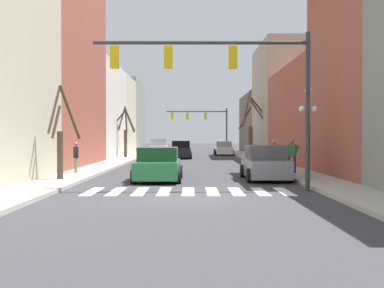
{
  "coord_description": "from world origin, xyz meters",
  "views": [
    {
      "loc": [
        0.14,
        -14.86,
        2.06
      ],
      "look_at": [
        0.17,
        20.64,
        1.48
      ],
      "focal_mm": 42.0,
      "sensor_mm": 36.0,
      "label": 1
    }
  ],
  "objects_px": {
    "car_parked_left_mid": "(158,147)",
    "street_tree_left_mid": "(61,139)",
    "car_at_intersection": "(223,149)",
    "car_parked_right_mid": "(181,150)",
    "traffic_signal_near": "(225,72)",
    "traffic_signal_far": "(203,120)",
    "street_lamp_right_corner": "(308,113)",
    "pedestrian_near_right_corner": "(274,151)",
    "pedestrian_on_right_sidewalk": "(75,155)",
    "street_tree_right_mid": "(252,128)",
    "car_parked_left_near": "(265,164)",
    "pedestrian_waiting_at_curb": "(291,153)",
    "car_parked_left_far": "(158,165)",
    "street_tree_left_far": "(125,131)"
  },
  "relations": [
    {
      "from": "car_parked_left_near",
      "to": "street_lamp_right_corner",
      "type": "bearing_deg",
      "value": -77.29
    },
    {
      "from": "car_parked_left_near",
      "to": "street_tree_right_mid",
      "type": "bearing_deg",
      "value": -6.16
    },
    {
      "from": "traffic_signal_near",
      "to": "car_parked_left_mid",
      "type": "distance_m",
      "value": 34.41
    },
    {
      "from": "car_parked_left_near",
      "to": "car_parked_right_mid",
      "type": "bearing_deg",
      "value": 12.15
    },
    {
      "from": "traffic_signal_near",
      "to": "traffic_signal_far",
      "type": "relative_size",
      "value": 1.06
    },
    {
      "from": "traffic_signal_far",
      "to": "car_parked_left_near",
      "type": "bearing_deg",
      "value": -86.63
    },
    {
      "from": "street_tree_left_far",
      "to": "pedestrian_on_right_sidewalk",
      "type": "bearing_deg",
      "value": -89.6
    },
    {
      "from": "traffic_signal_far",
      "to": "street_tree_left_mid",
      "type": "xyz_separation_m",
      "value": [
        -7.28,
        -36.5,
        -2.25
      ]
    },
    {
      "from": "car_parked_left_far",
      "to": "street_tree_left_far",
      "type": "height_order",
      "value": "street_tree_left_far"
    },
    {
      "from": "car_parked_left_mid",
      "to": "street_tree_left_far",
      "type": "distance_m",
      "value": 9.23
    },
    {
      "from": "car_at_intersection",
      "to": "car_parked_right_mid",
      "type": "bearing_deg",
      "value": 149.51
    },
    {
      "from": "car_parked_left_near",
      "to": "pedestrian_on_right_sidewalk",
      "type": "bearing_deg",
      "value": 76.04
    },
    {
      "from": "traffic_signal_far",
      "to": "pedestrian_near_right_corner",
      "type": "xyz_separation_m",
      "value": [
        3.66,
        -29.08,
        -3.03
      ]
    },
    {
      "from": "car_parked_left_mid",
      "to": "street_tree_left_mid",
      "type": "bearing_deg",
      "value": 176.04
    },
    {
      "from": "car_parked_left_near",
      "to": "street_tree_right_mid",
      "type": "distance_m",
      "value": 21.59
    },
    {
      "from": "street_lamp_right_corner",
      "to": "pedestrian_waiting_at_curb",
      "type": "height_order",
      "value": "street_lamp_right_corner"
    },
    {
      "from": "pedestrian_on_right_sidewalk",
      "to": "street_tree_right_mid",
      "type": "relative_size",
      "value": 0.26
    },
    {
      "from": "street_lamp_right_corner",
      "to": "car_parked_right_mid",
      "type": "xyz_separation_m",
      "value": [
        -6.68,
        20.38,
        -2.43
      ]
    },
    {
      "from": "traffic_signal_far",
      "to": "street_lamp_right_corner",
      "type": "height_order",
      "value": "traffic_signal_far"
    },
    {
      "from": "car_parked_left_near",
      "to": "street_tree_left_far",
      "type": "height_order",
      "value": "street_tree_left_far"
    },
    {
      "from": "street_lamp_right_corner",
      "to": "pedestrian_waiting_at_curb",
      "type": "bearing_deg",
      "value": 102.05
    },
    {
      "from": "pedestrian_near_right_corner",
      "to": "street_tree_left_mid",
      "type": "xyz_separation_m",
      "value": [
        -10.94,
        -7.43,
        0.78
      ]
    },
    {
      "from": "traffic_signal_far",
      "to": "street_tree_left_mid",
      "type": "bearing_deg",
      "value": -101.27
    },
    {
      "from": "pedestrian_on_right_sidewalk",
      "to": "traffic_signal_far",
      "type": "bearing_deg",
      "value": -36.5
    },
    {
      "from": "street_lamp_right_corner",
      "to": "car_parked_left_mid",
      "type": "distance_m",
      "value": 30.58
    },
    {
      "from": "street_tree_left_mid",
      "to": "street_tree_right_mid",
      "type": "height_order",
      "value": "street_tree_right_mid"
    },
    {
      "from": "car_parked_right_mid",
      "to": "pedestrian_waiting_at_curb",
      "type": "distance_m",
      "value": 19.59
    },
    {
      "from": "street_lamp_right_corner",
      "to": "car_parked_left_near",
      "type": "height_order",
      "value": "street_lamp_right_corner"
    },
    {
      "from": "car_at_intersection",
      "to": "pedestrian_near_right_corner",
      "type": "distance_m",
      "value": 22.33
    },
    {
      "from": "car_at_intersection",
      "to": "street_tree_right_mid",
      "type": "height_order",
      "value": "street_tree_right_mid"
    },
    {
      "from": "street_tree_left_far",
      "to": "car_parked_left_mid",
      "type": "bearing_deg",
      "value": 73.87
    },
    {
      "from": "traffic_signal_near",
      "to": "pedestrian_near_right_corner",
      "type": "height_order",
      "value": "traffic_signal_near"
    },
    {
      "from": "car_parked_left_near",
      "to": "pedestrian_on_right_sidewalk",
      "type": "xyz_separation_m",
      "value": [
        -9.63,
        2.39,
        0.34
      ]
    },
    {
      "from": "traffic_signal_far",
      "to": "pedestrian_on_right_sidewalk",
      "type": "distance_m",
      "value": 33.93
    },
    {
      "from": "street_lamp_right_corner",
      "to": "car_parked_left_far",
      "type": "relative_size",
      "value": 1.02
    },
    {
      "from": "pedestrian_waiting_at_curb",
      "to": "pedestrian_on_right_sidewalk",
      "type": "relative_size",
      "value": 1.1
    },
    {
      "from": "car_at_intersection",
      "to": "street_tree_left_far",
      "type": "relative_size",
      "value": 0.97
    },
    {
      "from": "car_at_intersection",
      "to": "pedestrian_near_right_corner",
      "type": "xyz_separation_m",
      "value": [
        1.56,
        -22.27,
        0.47
      ]
    },
    {
      "from": "pedestrian_near_right_corner",
      "to": "traffic_signal_far",
      "type": "bearing_deg",
      "value": 14.31
    },
    {
      "from": "street_tree_left_mid",
      "to": "street_tree_right_mid",
      "type": "relative_size",
      "value": 0.67
    },
    {
      "from": "car_parked_right_mid",
      "to": "car_parked_left_mid",
      "type": "xyz_separation_m",
      "value": [
        -2.74,
        8.62,
        0.06
      ]
    },
    {
      "from": "street_lamp_right_corner",
      "to": "car_parked_left_mid",
      "type": "relative_size",
      "value": 0.93
    },
    {
      "from": "car_parked_left_mid",
      "to": "street_tree_left_far",
      "type": "relative_size",
      "value": 0.97
    },
    {
      "from": "car_parked_left_far",
      "to": "pedestrian_waiting_at_curb",
      "type": "distance_m",
      "value": 7.38
    },
    {
      "from": "street_lamp_right_corner",
      "to": "car_parked_left_near",
      "type": "distance_m",
      "value": 3.32
    },
    {
      "from": "pedestrian_on_right_sidewalk",
      "to": "street_tree_left_far",
      "type": "height_order",
      "value": "street_tree_left_far"
    },
    {
      "from": "car_parked_left_far",
      "to": "car_parked_left_near",
      "type": "height_order",
      "value": "car_parked_left_near"
    },
    {
      "from": "car_parked_left_far",
      "to": "pedestrian_waiting_at_curb",
      "type": "relative_size",
      "value": 2.4
    },
    {
      "from": "pedestrian_waiting_at_curb",
      "to": "car_parked_left_mid",
      "type": "bearing_deg",
      "value": -45.42
    },
    {
      "from": "street_lamp_right_corner",
      "to": "car_parked_left_far",
      "type": "height_order",
      "value": "street_lamp_right_corner"
    }
  ]
}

